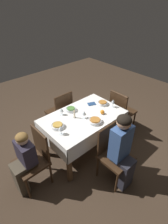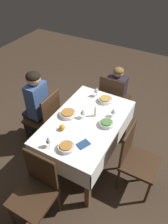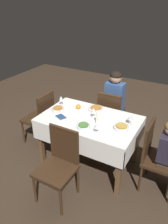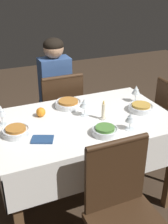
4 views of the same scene
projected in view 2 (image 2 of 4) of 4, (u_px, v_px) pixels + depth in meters
name	position (u px, v px, depth m)	size (l,w,h in m)	color
ground_plane	(86.00, 159.00, 3.24)	(8.00, 8.00, 0.00)	#3D2D21
dining_table	(86.00, 127.00, 2.81)	(1.34, 0.85, 0.77)	white
chair_north	(45.00, 116.00, 3.20)	(0.43, 0.43, 0.93)	#382314
chair_east	(113.00, 98.00, 3.54)	(0.43, 0.43, 0.93)	#382314
chair_west	(36.00, 189.00, 2.32)	(0.43, 0.43, 0.93)	#382314
chair_south	(135.00, 157.00, 2.63)	(0.43, 0.43, 0.93)	#382314
person_adult_denim	(35.00, 104.00, 3.14)	(0.30, 0.34, 1.22)	#282833
person_child_dark	(118.00, 90.00, 3.63)	(0.33, 0.30, 1.01)	#4C4233
bowl_north	(68.00, 114.00, 2.80)	(0.22, 0.22, 0.06)	silver
wine_glass_north	(83.00, 112.00, 2.72)	(0.08, 0.08, 0.14)	white
bowl_east	(105.00, 100.00, 3.03)	(0.20, 0.20, 0.06)	silver
wine_glass_east	(97.00, 90.00, 3.08)	(0.07, 0.07, 0.14)	white
bowl_west	(66.00, 147.00, 2.38)	(0.19, 0.19, 0.06)	silver
wine_glass_west	(48.00, 140.00, 2.35)	(0.07, 0.07, 0.15)	white
bowl_south	(106.00, 123.00, 2.67)	(0.18, 0.18, 0.06)	silver
wine_glass_south	(114.00, 111.00, 2.75)	(0.07, 0.07, 0.13)	white
candle_centerpiece	(95.00, 112.00, 2.78)	(0.05, 0.05, 0.15)	beige
orange_fruit	(62.00, 127.00, 2.60)	(0.07, 0.07, 0.07)	orange
napkin_red_folded	(83.00, 144.00, 2.44)	(0.17, 0.15, 0.01)	navy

